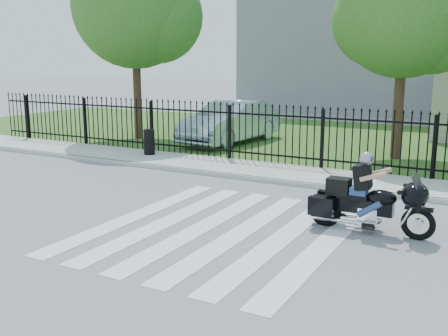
% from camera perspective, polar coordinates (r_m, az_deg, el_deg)
% --- Properties ---
extents(ground, '(120.00, 120.00, 0.00)m').
position_cam_1_polar(ground, '(10.07, -0.32, -6.77)').
color(ground, slate).
rests_on(ground, ground).
extents(crosswalk, '(5.00, 5.50, 0.01)m').
position_cam_1_polar(crosswalk, '(10.06, -0.32, -6.74)').
color(crosswalk, silver).
rests_on(crosswalk, ground).
extents(sidewalk, '(40.00, 2.00, 0.12)m').
position_cam_1_polar(sidewalk, '(14.47, 9.28, -0.88)').
color(sidewalk, '#ADAAA3').
rests_on(sidewalk, ground).
extents(curb, '(40.00, 0.12, 0.12)m').
position_cam_1_polar(curb, '(13.56, 7.87, -1.70)').
color(curb, '#ADAAA3').
rests_on(curb, ground).
extents(grass_strip, '(40.00, 12.00, 0.02)m').
position_cam_1_polar(grass_strip, '(21.11, 15.62, 2.71)').
color(grass_strip, '#29581E').
rests_on(grass_strip, ground).
extents(iron_fence, '(26.00, 0.04, 1.80)m').
position_cam_1_polar(iron_fence, '(15.25, 10.64, 2.95)').
color(iron_fence, black).
rests_on(iron_fence, ground).
extents(tree_left, '(4.80, 4.80, 7.58)m').
position_cam_1_polar(tree_left, '(21.43, -9.72, 16.96)').
color(tree_left, '#382316').
rests_on(tree_left, ground).
extents(tree_mid, '(4.20, 4.20, 6.78)m').
position_cam_1_polar(tree_mid, '(17.68, 19.09, 15.96)').
color(tree_mid, '#382316').
rests_on(tree_mid, ground).
extents(building_tall, '(15.00, 10.00, 12.00)m').
position_cam_1_polar(building_tall, '(35.29, 16.67, 15.95)').
color(building_tall, gray).
rests_on(building_tall, ground).
extents(motorcycle_rider, '(2.36, 0.70, 1.56)m').
position_cam_1_polar(motorcycle_rider, '(10.17, 15.29, -3.24)').
color(motorcycle_rider, black).
rests_on(motorcycle_rider, ground).
extents(parked_car, '(2.19, 5.03, 1.61)m').
position_cam_1_polar(parked_car, '(20.08, 0.76, 5.05)').
color(parked_car, '#A7C2D2').
rests_on(parked_car, grass_strip).
extents(litter_bin, '(0.47, 0.47, 0.82)m').
position_cam_1_polar(litter_bin, '(17.28, -8.15, 2.82)').
color(litter_bin, black).
rests_on(litter_bin, sidewalk).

